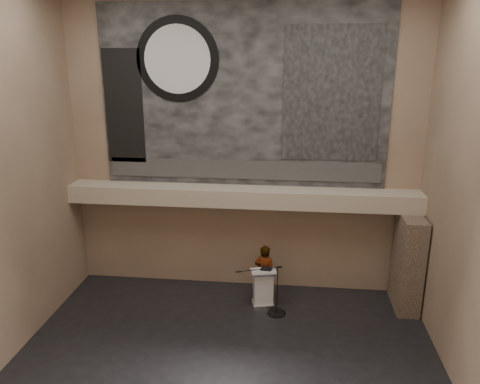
# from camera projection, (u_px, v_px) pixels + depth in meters

# --- Properties ---
(floor) EXTENTS (10.00, 10.00, 0.00)m
(floor) POSITION_uv_depth(u_px,v_px,m) (225.00, 365.00, 10.74)
(floor) COLOR black
(floor) RESTS_ON ground
(wall_back) EXTENTS (10.00, 0.02, 8.50)m
(wall_back) POSITION_uv_depth(u_px,v_px,m) (243.00, 149.00, 13.32)
(wall_back) COLOR #77604B
(wall_back) RESTS_ON floor
(wall_front) EXTENTS (10.00, 0.02, 8.50)m
(wall_front) POSITION_uv_depth(u_px,v_px,m) (175.00, 279.00, 5.70)
(wall_front) COLOR #77604B
(wall_front) RESTS_ON floor
(wall_right) EXTENTS (0.02, 8.00, 8.50)m
(wall_right) POSITION_uv_depth(u_px,v_px,m) (480.00, 196.00, 8.98)
(wall_right) COLOR #77604B
(wall_right) RESTS_ON floor
(soffit) EXTENTS (10.00, 0.80, 0.50)m
(soffit) POSITION_uv_depth(u_px,v_px,m) (242.00, 196.00, 13.31)
(soffit) COLOR tan
(soffit) RESTS_ON wall_back
(sprinkler_left) EXTENTS (0.04, 0.04, 0.06)m
(sprinkler_left) POSITION_uv_depth(u_px,v_px,m) (186.00, 204.00, 13.51)
(sprinkler_left) COLOR #B2893D
(sprinkler_left) RESTS_ON soffit
(sprinkler_right) EXTENTS (0.04, 0.04, 0.06)m
(sprinkler_right) POSITION_uv_depth(u_px,v_px,m) (308.00, 209.00, 13.14)
(sprinkler_right) COLOR #B2893D
(sprinkler_right) RESTS_ON soffit
(banner) EXTENTS (8.00, 0.05, 5.00)m
(banner) POSITION_uv_depth(u_px,v_px,m) (243.00, 97.00, 12.87)
(banner) COLOR black
(banner) RESTS_ON wall_back
(banner_text_strip) EXTENTS (7.76, 0.02, 0.55)m
(banner_text_strip) POSITION_uv_depth(u_px,v_px,m) (243.00, 170.00, 13.42)
(banner_text_strip) COLOR #2E2E2E
(banner_text_strip) RESTS_ON banner
(banner_clock_rim) EXTENTS (2.30, 0.02, 2.30)m
(banner_clock_rim) POSITION_uv_depth(u_px,v_px,m) (177.00, 59.00, 12.73)
(banner_clock_rim) COLOR black
(banner_clock_rim) RESTS_ON banner
(banner_clock_face) EXTENTS (1.84, 0.02, 1.84)m
(banner_clock_face) POSITION_uv_depth(u_px,v_px,m) (177.00, 59.00, 12.71)
(banner_clock_face) COLOR silver
(banner_clock_face) RESTS_ON banner
(banner_building_print) EXTENTS (2.60, 0.02, 3.60)m
(banner_building_print) POSITION_uv_depth(u_px,v_px,m) (332.00, 94.00, 12.55)
(banner_building_print) COLOR black
(banner_building_print) RESTS_ON banner
(banner_brick_print) EXTENTS (1.10, 0.02, 3.20)m
(banner_brick_print) POSITION_uv_depth(u_px,v_px,m) (124.00, 107.00, 13.27)
(banner_brick_print) COLOR black
(banner_brick_print) RESTS_ON banner
(stone_pier) EXTENTS (0.60, 1.40, 2.70)m
(stone_pier) POSITION_uv_depth(u_px,v_px,m) (408.00, 262.00, 12.86)
(stone_pier) COLOR #46362B
(stone_pier) RESTS_ON floor
(lectern) EXTENTS (0.77, 0.62, 1.13)m
(lectern) POSITION_uv_depth(u_px,v_px,m) (263.00, 287.00, 13.13)
(lectern) COLOR silver
(lectern) RESTS_ON floor
(binder) EXTENTS (0.36, 0.31, 0.04)m
(binder) POSITION_uv_depth(u_px,v_px,m) (266.00, 269.00, 12.97)
(binder) COLOR black
(binder) RESTS_ON lectern
(papers) EXTENTS (0.31, 0.37, 0.00)m
(papers) POSITION_uv_depth(u_px,v_px,m) (259.00, 270.00, 12.94)
(papers) COLOR white
(papers) RESTS_ON lectern
(speaker_person) EXTENTS (0.70, 0.54, 1.69)m
(speaker_person) POSITION_uv_depth(u_px,v_px,m) (265.00, 273.00, 13.34)
(speaker_person) COLOR silver
(speaker_person) RESTS_ON floor
(mic_stand) EXTENTS (1.33, 0.67, 1.43)m
(mic_stand) POSITION_uv_depth(u_px,v_px,m) (275.00, 307.00, 12.79)
(mic_stand) COLOR black
(mic_stand) RESTS_ON floor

